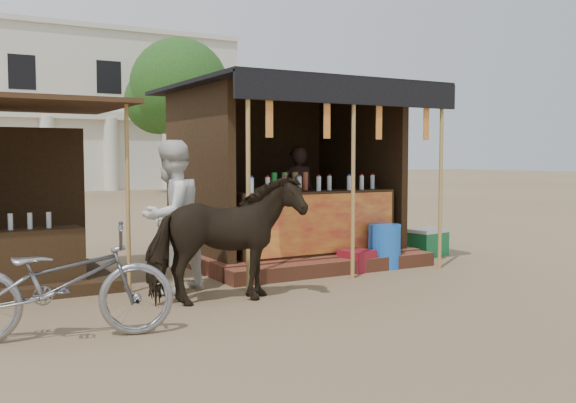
{
  "coord_description": "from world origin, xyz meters",
  "views": [
    {
      "loc": [
        -4.12,
        -5.64,
        1.68
      ],
      "look_at": [
        0.0,
        1.6,
        1.1
      ],
      "focal_mm": 40.0,
      "sensor_mm": 36.0,
      "label": 1
    }
  ],
  "objects": [
    {
      "name": "ground",
      "position": [
        0.0,
        0.0,
        0.0
      ],
      "size": [
        120.0,
        120.0,
        0.0
      ],
      "primitive_type": "plane",
      "color": "#846B4C",
      "rests_on": "ground"
    },
    {
      "name": "main_stall",
      "position": [
        1.02,
        3.36,
        1.02
      ],
      "size": [
        3.6,
        3.61,
        2.78
      ],
      "color": "brown",
      "rests_on": "ground"
    },
    {
      "name": "secondary_stall",
      "position": [
        -3.17,
        3.24,
        0.85
      ],
      "size": [
        2.4,
        2.4,
        2.38
      ],
      "color": "#352213",
      "rests_on": "ground"
    },
    {
      "name": "cow",
      "position": [
        -1.15,
        1.03,
        0.74
      ],
      "size": [
        1.82,
        0.96,
        1.48
      ],
      "primitive_type": "imported",
      "rotation": [
        0.0,
        0.0,
        1.48
      ],
      "color": "black",
      "rests_on": "ground"
    },
    {
      "name": "motorbike",
      "position": [
        -3.06,
        0.45,
        0.53
      ],
      "size": [
        2.14,
        1.2,
        1.06
      ],
      "primitive_type": "imported",
      "rotation": [
        0.0,
        0.0,
        1.31
      ],
      "color": "gray",
      "rests_on": "ground"
    },
    {
      "name": "bystander",
      "position": [
        -1.49,
        1.89,
        0.94
      ],
      "size": [
        1.15,
        1.08,
        1.89
      ],
      "primitive_type": "imported",
      "rotation": [
        0.0,
        0.0,
        3.66
      ],
      "color": "silver",
      "rests_on": "ground"
    },
    {
      "name": "blue_barrel",
      "position": [
        1.91,
        2.0,
        0.33
      ],
      "size": [
        0.53,
        0.53,
        0.67
      ],
      "primitive_type": "cylinder",
      "rotation": [
        0.0,
        0.0,
        0.1
      ],
      "color": "blue",
      "rests_on": "ground"
    },
    {
      "name": "red_crate",
      "position": [
        1.4,
        2.0,
        0.15
      ],
      "size": [
        0.5,
        0.52,
        0.31
      ],
      "primitive_type": "cube",
      "rotation": [
        0.0,
        0.0,
        0.22
      ],
      "color": "maroon",
      "rests_on": "ground"
    },
    {
      "name": "cooler",
      "position": [
        3.32,
        2.6,
        0.23
      ],
      "size": [
        0.71,
        0.55,
        0.46
      ],
      "color": "#1A753D",
      "rests_on": "ground"
    },
    {
      "name": "tree",
      "position": [
        5.81,
        22.14,
        4.63
      ],
      "size": [
        4.5,
        4.4,
        7.0
      ],
      "color": "#382314",
      "rests_on": "ground"
    }
  ]
}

